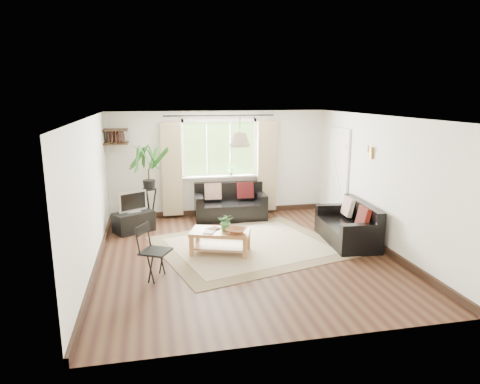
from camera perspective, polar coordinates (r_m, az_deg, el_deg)
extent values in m
plane|color=black|center=(7.60, 0.62, -8.41)|extent=(5.50, 5.50, 0.00)
plane|color=white|center=(7.09, 0.67, 9.99)|extent=(5.50, 5.50, 0.00)
cube|color=white|center=(9.90, -2.77, 3.81)|extent=(5.00, 0.02, 2.40)
cube|color=white|center=(4.70, 7.89, -6.61)|extent=(5.00, 0.02, 2.40)
cube|color=white|center=(7.15, -19.32, -0.44)|extent=(0.02, 5.50, 2.40)
cube|color=white|center=(8.15, 18.09, 1.21)|extent=(0.02, 5.50, 2.40)
cube|color=beige|center=(8.01, 1.15, -7.19)|extent=(3.78, 3.46, 0.02)
cube|color=silver|center=(9.65, 12.90, 2.06)|extent=(0.06, 0.96, 2.06)
imported|color=#38702D|center=(7.53, -1.88, -3.99)|extent=(0.34, 0.32, 0.30)
imported|color=brown|center=(7.40, -0.47, -5.18)|extent=(0.48, 0.48, 0.09)
imported|color=white|center=(7.50, -4.75, -5.22)|extent=(0.26, 0.29, 0.02)
imported|color=brown|center=(7.68, -4.01, -4.75)|extent=(0.29, 0.28, 0.02)
cube|color=black|center=(9.04, -13.96, -3.89)|extent=(0.88, 0.75, 0.42)
imported|color=#2D6023|center=(9.85, -1.22, 2.98)|extent=(0.14, 0.10, 0.27)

